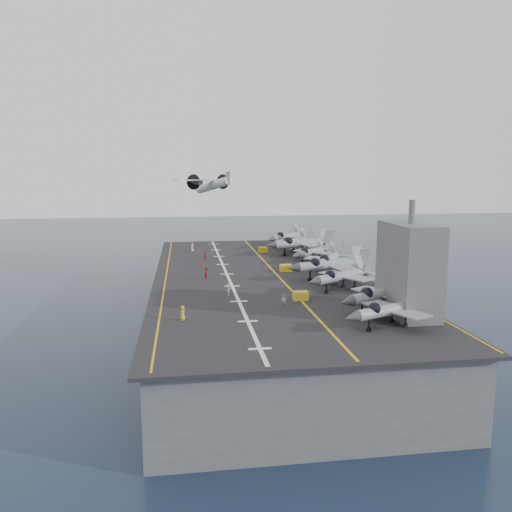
{
  "coord_description": "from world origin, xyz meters",
  "views": [
    {
      "loc": [
        -13.65,
        -89.63,
        28.62
      ],
      "look_at": [
        0.0,
        4.0,
        13.0
      ],
      "focal_mm": 35.0,
      "sensor_mm": 36.0,
      "label": 1
    }
  ],
  "objects": [
    {
      "name": "tow_cart_b",
      "position": [
        5.29,
        1.18,
        11.05
      ],
      "size": [
        2.17,
        1.42,
        1.3
      ],
      "primitive_type": null,
      "color": "#D6C411",
      "rests_on": "flight_deck"
    },
    {
      "name": "fighter_jet_4",
      "position": [
        13.27,
        -0.52,
        12.94
      ],
      "size": [
        16.22,
        17.61,
        5.09
      ],
      "primitive_type": null,
      "color": "#99A1A7",
      "rests_on": "flight_deck"
    },
    {
      "name": "crew_4",
      "position": [
        -9.27,
        16.19,
        11.31
      ],
      "size": [
        1.21,
        1.31,
        1.81
      ],
      "primitive_type": "imported",
      "color": "red",
      "rests_on": "flight_deck"
    },
    {
      "name": "crew_2",
      "position": [
        -9.81,
        -3.21,
        11.4
      ],
      "size": [
        1.28,
        1.43,
        1.99
      ],
      "primitive_type": "imported",
      "color": "#B21919",
      "rests_on": "flight_deck"
    },
    {
      "name": "flight_deck",
      "position": [
        0.0,
        0.0,
        10.2
      ],
      "size": [
        38.0,
        92.0,
        0.4
      ],
      "primitive_type": "cube",
      "color": "black",
      "rests_on": "hull"
    },
    {
      "name": "island_superstructure",
      "position": [
        15.0,
        -30.0,
        17.9
      ],
      "size": [
        5.0,
        10.0,
        15.0
      ],
      "primitive_type": null,
      "color": "#56595E",
      "rests_on": "flight_deck"
    },
    {
      "name": "fighter_jet_7",
      "position": [
        12.0,
        23.54,
        13.04
      ],
      "size": [
        17.93,
        17.97,
        5.29
      ],
      "primitive_type": null,
      "color": "#939AA2",
      "rests_on": "flight_deck"
    },
    {
      "name": "transport_plane",
      "position": [
        -4.93,
        53.99,
        25.44
      ],
      "size": [
        29.37,
        26.45,
        5.76
      ],
      "primitive_type": null,
      "color": "silver"
    },
    {
      "name": "crew_0",
      "position": [
        -14.04,
        -28.35,
        11.34
      ],
      "size": [
        0.95,
        1.25,
        1.89
      ],
      "primitive_type": "imported",
      "color": "gold",
      "rests_on": "flight_deck"
    },
    {
      "name": "crew_5",
      "position": [
        -11.73,
        27.97,
        11.36
      ],
      "size": [
        1.13,
        1.35,
        1.92
      ],
      "primitive_type": "imported",
      "color": "silver",
      "rests_on": "flight_deck"
    },
    {
      "name": "fighter_jet_1",
      "position": [
        12.45,
        -27.64,
        12.87
      ],
      "size": [
        17.09,
        15.3,
        4.95
      ],
      "primitive_type": null,
      "color": "#949BA4",
      "rests_on": "flight_deck"
    },
    {
      "name": "fighter_jet_0",
      "position": [
        10.83,
        -34.55,
        12.67
      ],
      "size": [
        15.49,
        13.27,
        4.54
      ],
      "primitive_type": null,
      "color": "#9197A0",
      "rests_on": "flight_deck"
    },
    {
      "name": "fighter_jet_2",
      "position": [
        11.17,
        -15.16,
        12.83
      ],
      "size": [
        16.78,
        15.26,
        4.85
      ],
      "primitive_type": null,
      "color": "#9299A1",
      "rests_on": "flight_deck"
    },
    {
      "name": "landing_centerline",
      "position": [
        -6.0,
        0.0,
        10.42
      ],
      "size": [
        0.5,
        90.0,
        0.02
      ],
      "primitive_type": "cube",
      "color": "silver",
      "rests_on": "flight_deck"
    },
    {
      "name": "ground",
      "position": [
        0.0,
        0.0,
        0.0
      ],
      "size": [
        500.0,
        500.0,
        0.0
      ],
      "primitive_type": "plane",
      "color": "#142135",
      "rests_on": "ground"
    },
    {
      "name": "fighter_jet_6",
      "position": [
        13.03,
        19.46,
        13.23
      ],
      "size": [
        18.36,
        14.29,
        5.67
      ],
      "primitive_type": null,
      "color": "#95A0A7",
      "rests_on": "flight_deck"
    },
    {
      "name": "fighter_jet_5",
      "position": [
        12.81,
        10.6,
        12.64
      ],
      "size": [
        15.31,
        15.12,
        4.49
      ],
      "primitive_type": null,
      "color": "#9AA3AC",
      "rests_on": "flight_deck"
    },
    {
      "name": "fighter_jet_8",
      "position": [
        12.69,
        34.27,
        13.0
      ],
      "size": [
        17.78,
        17.51,
        5.2
      ],
      "primitive_type": null,
      "color": "#9EA6AE",
      "rests_on": "flight_deck"
    },
    {
      "name": "deck_edge_stbd",
      "position": [
        18.5,
        0.0,
        10.42
      ],
      "size": [
        0.25,
        90.0,
        0.02
      ],
      "primitive_type": "cube",
      "color": "gold",
      "rests_on": "flight_deck"
    },
    {
      "name": "crew_1",
      "position": [
        -7.12,
        -16.23,
        11.32
      ],
      "size": [
        0.98,
        1.25,
        1.84
      ],
      "primitive_type": "imported",
      "color": "silver",
      "rests_on": "flight_deck"
    },
    {
      "name": "foul_line",
      "position": [
        3.0,
        0.0,
        10.42
      ],
      "size": [
        0.35,
        90.0,
        0.02
      ],
      "primitive_type": "cube",
      "color": "gold",
      "rests_on": "flight_deck"
    },
    {
      "name": "tow_cart_a",
      "position": [
        3.02,
        -20.46,
        11.05
      ],
      "size": [
        2.18,
        1.44,
        1.29
      ],
      "primitive_type": null,
      "color": "gold",
      "rests_on": "flight_deck"
    },
    {
      "name": "hull",
      "position": [
        0.0,
        0.0,
        5.0
      ],
      "size": [
        36.0,
        90.0,
        10.0
      ],
      "primitive_type": "cube",
      "color": "#56595E",
      "rests_on": "ground"
    },
    {
      "name": "crew_7",
      "position": [
        0.03,
        -23.12,
        11.27
      ],
      "size": [
        1.23,
        1.21,
        1.73
      ],
      "primitive_type": "imported",
      "color": "beige",
      "rests_on": "flight_deck"
    },
    {
      "name": "fighter_jet_3",
      "position": [
        11.86,
        -7.05,
        13.08
      ],
      "size": [
        17.22,
        13.2,
        5.37
      ],
      "primitive_type": null,
      "color": "#989FA8",
      "rests_on": "flight_deck"
    },
    {
      "name": "tow_cart_c",
      "position": [
        4.69,
        24.55,
        11.01
      ],
      "size": [
        2.07,
        1.39,
        1.21
      ],
      "primitive_type": null,
      "color": "#C89F0B",
      "rests_on": "flight_deck"
    },
    {
      "name": "deck_edge_port",
      "position": [
        -17.0,
        0.0,
        10.42
      ],
      "size": [
        0.25,
        90.0,
        0.02
      ],
      "primitive_type": "cube",
      "color": "gold",
      "rests_on": "flight_deck"
    }
  ]
}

